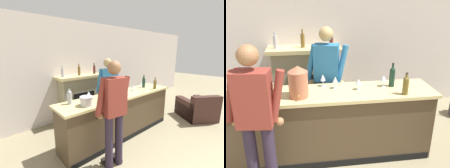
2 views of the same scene
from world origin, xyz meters
The scene contains 15 objects.
wall_back_panel centered at (0.00, 4.37, 1.38)m, with size 12.00×0.07×2.75m.
bar_counter centered at (0.24, 2.72, 0.49)m, with size 2.92×0.64×0.98m.
fireplace_stone centered at (-0.01, 4.11, 0.65)m, with size 1.30×0.52×1.59m.
person_customer centered at (-0.54, 2.08, 0.98)m, with size 0.66×0.34×1.78m.
person_bartender centered at (0.31, 3.26, 0.97)m, with size 0.64×0.37×1.75m.
copper_dispenser centered at (-0.11, 2.63, 1.18)m, with size 0.25×0.29×0.40m.
ice_bucket_steel centered at (-0.72, 2.61, 1.06)m, with size 0.23×0.23×0.16m.
wine_bottle_riesling_slim centered at (-0.91, 2.87, 1.12)m, with size 0.08×0.08×0.31m.
wine_bottle_chardonnay_pale centered at (1.24, 2.51, 1.11)m, with size 0.08×0.08×0.29m.
wine_bottle_cabernet_heavy centered at (1.16, 2.80, 1.13)m, with size 0.08×0.08×0.33m.
wine_glass_near_bucket centered at (-0.48, 2.92, 1.08)m, with size 0.07×0.07×0.15m.
wine_glass_by_dispenser centered at (0.68, 2.75, 1.08)m, with size 0.08×0.08×0.15m.
wine_glass_back_row centered at (0.38, 2.84, 1.10)m, with size 0.07×0.07×0.17m.
wine_glass_front_right centered at (0.22, 2.94, 1.10)m, with size 0.07×0.07×0.17m.
wine_glass_front_left centered at (1.04, 2.81, 1.10)m, with size 0.08×0.08×0.17m.
Camera 2 is at (-0.03, -0.28, 2.26)m, focal length 40.00 mm.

